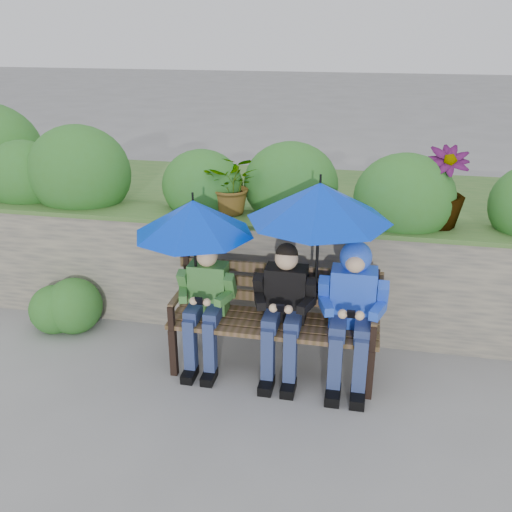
% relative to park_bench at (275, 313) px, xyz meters
% --- Properties ---
extents(ground, '(60.00, 60.00, 0.00)m').
position_rel_park_bench_xyz_m(ground, '(-0.16, -0.09, -0.49)').
color(ground, slate).
rests_on(ground, ground).
extents(garden_backdrop, '(8.00, 2.87, 1.89)m').
position_rel_park_bench_xyz_m(garden_backdrop, '(-0.34, 1.52, 0.13)').
color(garden_backdrop, '#5F5C54').
rests_on(garden_backdrop, ground).
extents(park_bench, '(1.62, 0.48, 0.86)m').
position_rel_park_bench_xyz_m(park_bench, '(0.00, 0.00, 0.00)').
color(park_bench, black).
rests_on(park_bench, ground).
extents(boy_left, '(0.45, 0.52, 1.03)m').
position_rel_park_bench_xyz_m(boy_left, '(-0.54, -0.07, 0.09)').
color(boy_left, '#2D6B25').
rests_on(boy_left, ground).
extents(boy_middle, '(0.48, 0.55, 1.07)m').
position_rel_park_bench_xyz_m(boy_middle, '(0.08, -0.07, 0.11)').
color(boy_middle, black).
rests_on(boy_middle, ground).
extents(boy_right, '(0.51, 0.62, 1.12)m').
position_rel_park_bench_xyz_m(boy_right, '(0.59, -0.06, 0.17)').
color(boy_right, '#173CC1').
rests_on(boy_right, ground).
extents(umbrella_left, '(0.92, 0.92, 0.78)m').
position_rel_park_bench_xyz_m(umbrella_left, '(-0.62, -0.04, 0.76)').
color(umbrella_left, '#002FCF').
rests_on(umbrella_left, ground).
extents(umbrella_right, '(1.05, 1.05, 0.94)m').
position_rel_park_bench_xyz_m(umbrella_right, '(0.31, -0.03, 0.94)').
color(umbrella_right, '#002FCF').
rests_on(umbrella_right, ground).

